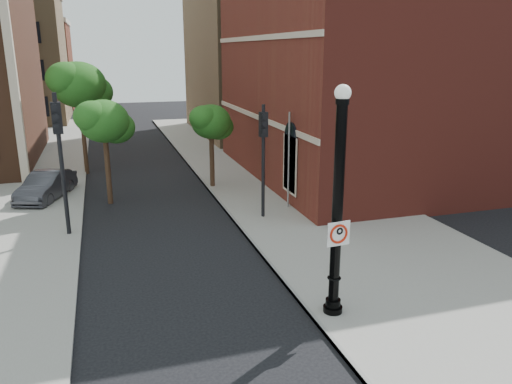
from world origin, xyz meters
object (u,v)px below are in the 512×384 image
object	(u,v)px
traffic_signal_right	(263,143)
no_parking_sign	(339,234)
lamppost	(337,216)
traffic_signal_left	(59,142)
parked_car	(46,186)

from	to	relation	value
traffic_signal_right	no_parking_sign	bearing A→B (deg)	-101.09
traffic_signal_right	lamppost	bearing A→B (deg)	-101.10
lamppost	traffic_signal_left	distance (m)	11.03
parked_car	traffic_signal_right	distance (m)	11.00
traffic_signal_left	lamppost	bearing A→B (deg)	-57.32
parked_car	traffic_signal_left	size ratio (longest dim) A/B	0.75
traffic_signal_left	traffic_signal_right	distance (m)	7.77
lamppost	traffic_signal_left	world-z (taller)	lamppost
traffic_signal_left	traffic_signal_right	xyz separation A→B (m)	(7.76, -0.23, -0.43)
parked_car	traffic_signal_left	bearing A→B (deg)	-57.82
no_parking_sign	traffic_signal_right	bearing A→B (deg)	80.08
parked_car	lamppost	bearing A→B (deg)	-39.60
no_parking_sign	traffic_signal_right	xyz separation A→B (m)	(0.70, 8.34, 0.83)
no_parking_sign	traffic_signal_left	bearing A→B (deg)	124.34
traffic_signal_left	traffic_signal_right	size ratio (longest dim) A/B	1.13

